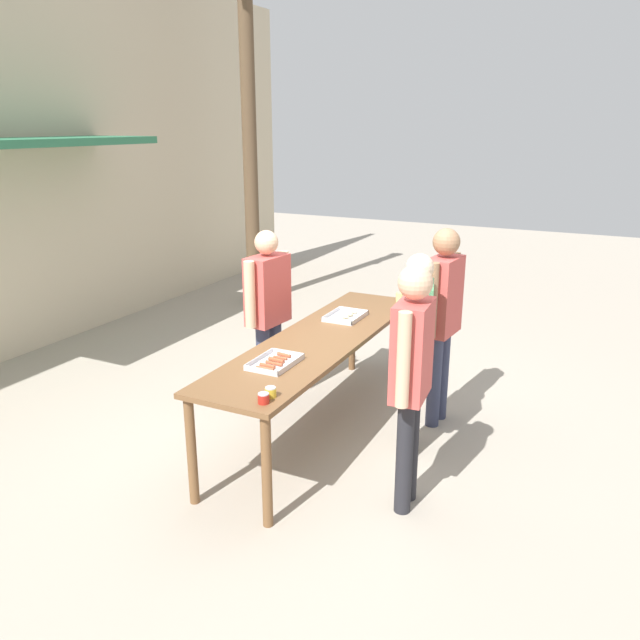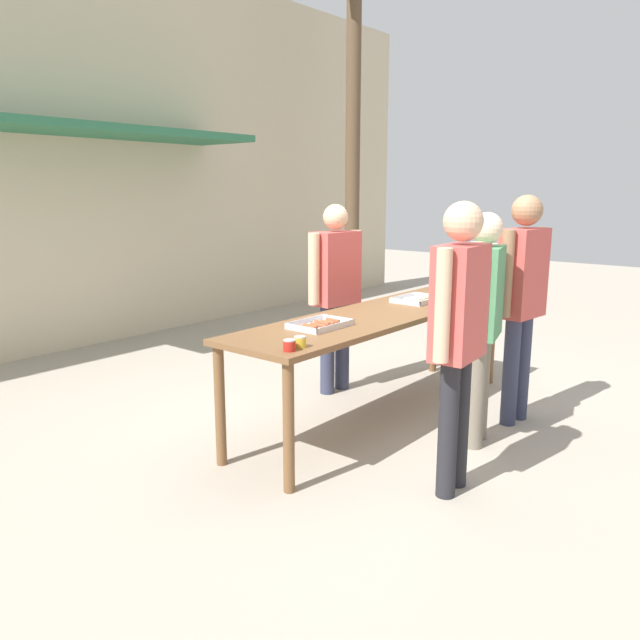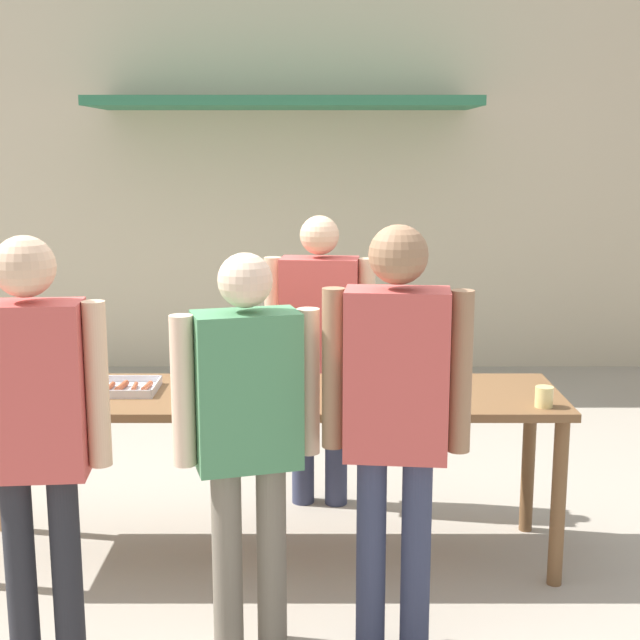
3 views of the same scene
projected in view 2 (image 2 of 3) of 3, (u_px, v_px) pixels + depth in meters
The scene contains 13 objects.
ground_plane at pixel (379, 416), 5.04m from camera, with size 24.00×24.00×0.00m, color #A39989.
building_facade_back at pixel (91, 148), 7.05m from camera, with size 12.00×1.11×4.50m.
serving_table at pixel (381, 323), 4.88m from camera, with size 2.95×0.74×0.86m.
food_tray_sausages at pixel (320, 325), 4.33m from camera, with size 0.42×0.29×0.04m.
food_tray_buns at pixel (417, 299), 5.31m from camera, with size 0.40×0.30×0.06m.
condiment_jar_mustard at pixel (289, 345), 3.69m from camera, with size 0.08×0.08×0.07m.
condiment_jar_ketchup at pixel (300, 342), 3.77m from camera, with size 0.08×0.08×0.07m.
beer_cup at pixel (485, 289), 5.70m from camera, with size 0.08×0.08×0.10m.
person_server_behind_table at pixel (335, 283), 5.48m from camera, with size 0.62×0.28×1.67m.
person_customer_holding_hotdog at pixel (459, 322), 3.59m from camera, with size 0.56×0.24×1.74m.
person_customer_with_cup at pixel (522, 289), 4.72m from camera, with size 0.58×0.26×1.76m.
person_customer_waiting_in_line at pixel (483, 309), 4.32m from camera, with size 0.57×0.33×1.65m.
utility_pole at pixel (353, 122), 8.65m from camera, with size 1.10×0.21×5.24m.
Camera 2 is at (-3.98, -2.66, 1.80)m, focal length 35.00 mm.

